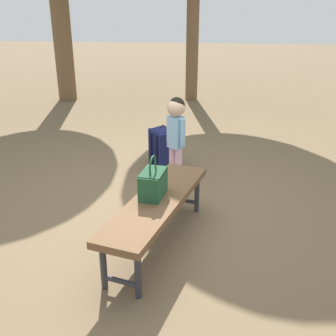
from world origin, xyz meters
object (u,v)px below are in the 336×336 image
object	(u,v)px
park_bench	(157,204)
backpack_large	(163,146)
handbag	(153,182)
child_standing	(176,127)

from	to	relation	value
park_bench	backpack_large	size ratio (longest dim) A/B	2.88
handbag	backpack_large	bearing A→B (deg)	5.37
park_bench	handbag	xyz separation A→B (m)	(0.05, 0.04, 0.18)
park_bench	child_standing	size ratio (longest dim) A/B	1.61
child_standing	backpack_large	distance (m)	0.63
child_standing	backpack_large	size ratio (longest dim) A/B	1.78
handbag	child_standing	world-z (taller)	child_standing
park_bench	handbag	world-z (taller)	handbag
handbag	child_standing	size ratio (longest dim) A/B	0.36
park_bench	child_standing	world-z (taller)	child_standing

